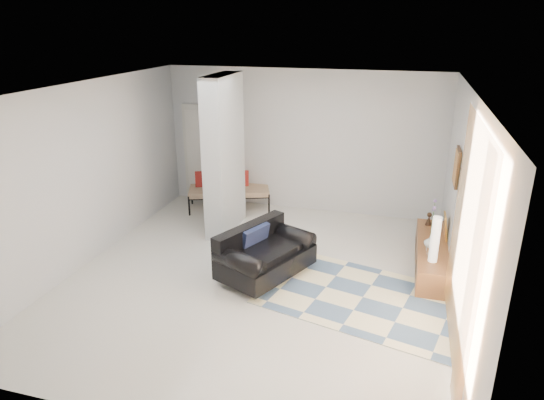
# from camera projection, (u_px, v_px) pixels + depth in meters

# --- Properties ---
(floor) EXTENTS (6.00, 6.00, 0.00)m
(floor) POSITION_uv_depth(u_px,v_px,m) (257.00, 277.00, 7.32)
(floor) COLOR beige
(floor) RESTS_ON ground
(ceiling) EXTENTS (6.00, 6.00, 0.00)m
(ceiling) POSITION_uv_depth(u_px,v_px,m) (255.00, 89.00, 6.35)
(ceiling) COLOR white
(ceiling) RESTS_ON wall_back
(wall_back) EXTENTS (6.00, 0.00, 6.00)m
(wall_back) POSITION_uv_depth(u_px,v_px,m) (302.00, 142.00, 9.54)
(wall_back) COLOR silver
(wall_back) RESTS_ON ground
(wall_front) EXTENTS (6.00, 0.00, 6.00)m
(wall_front) POSITION_uv_depth(u_px,v_px,m) (150.00, 300.00, 4.13)
(wall_front) COLOR silver
(wall_front) RESTS_ON ground
(wall_left) EXTENTS (0.00, 6.00, 6.00)m
(wall_left) POSITION_uv_depth(u_px,v_px,m) (88.00, 174.00, 7.54)
(wall_left) COLOR silver
(wall_left) RESTS_ON ground
(wall_right) EXTENTS (0.00, 6.00, 6.00)m
(wall_right) POSITION_uv_depth(u_px,v_px,m) (463.00, 209.00, 6.14)
(wall_right) COLOR silver
(wall_right) RESTS_ON ground
(partition_column) EXTENTS (0.35, 1.20, 2.80)m
(partition_column) POSITION_uv_depth(u_px,v_px,m) (224.00, 155.00, 8.56)
(partition_column) COLOR #B2B9BA
(partition_column) RESTS_ON floor
(hallway_door) EXTENTS (0.85, 0.06, 2.04)m
(hallway_door) POSITION_uv_depth(u_px,v_px,m) (203.00, 153.00, 10.17)
(hallway_door) COLOR beige
(hallway_door) RESTS_ON floor
(curtain) EXTENTS (0.00, 2.55, 2.55)m
(curtain) POSITION_uv_depth(u_px,v_px,m) (465.00, 242.00, 5.10)
(curtain) COLOR gold
(curtain) RESTS_ON wall_right
(wall_art) EXTENTS (0.04, 0.45, 0.55)m
(wall_art) POSITION_uv_depth(u_px,v_px,m) (457.00, 167.00, 7.00)
(wall_art) COLOR #3C2410
(wall_art) RESTS_ON wall_right
(media_console) EXTENTS (0.45, 2.02, 0.80)m
(media_console) POSITION_uv_depth(u_px,v_px,m) (431.00, 255.00, 7.56)
(media_console) COLOR brown
(media_console) RESTS_ON floor
(loveseat) EXTENTS (1.36, 1.67, 0.76)m
(loveseat) POSITION_uv_depth(u_px,v_px,m) (263.00, 254.00, 7.26)
(loveseat) COLOR silver
(loveseat) RESTS_ON floor
(daybed) EXTENTS (1.75, 1.19, 0.77)m
(daybed) POSITION_uv_depth(u_px,v_px,m) (228.00, 189.00, 9.88)
(daybed) COLOR black
(daybed) RESTS_ON floor
(area_rug) EXTENTS (3.05, 2.39, 0.01)m
(area_rug) POSITION_uv_depth(u_px,v_px,m) (363.00, 297.00, 6.77)
(area_rug) COLOR beige
(area_rug) RESTS_ON floor
(cylinder_lamp) EXTENTS (0.13, 0.13, 0.68)m
(cylinder_lamp) POSITION_uv_depth(u_px,v_px,m) (435.00, 239.00, 6.83)
(cylinder_lamp) COLOR silver
(cylinder_lamp) RESTS_ON media_console
(bronze_figurine) EXTENTS (0.12, 0.12, 0.22)m
(bronze_figurine) POSITION_uv_depth(u_px,v_px,m) (429.00, 219.00, 8.14)
(bronze_figurine) COLOR black
(bronze_figurine) RESTS_ON media_console
(vase) EXTENTS (0.19, 0.19, 0.18)m
(vase) POSITION_uv_depth(u_px,v_px,m) (430.00, 242.00, 7.34)
(vase) COLOR silver
(vase) RESTS_ON media_console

